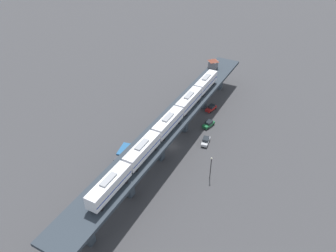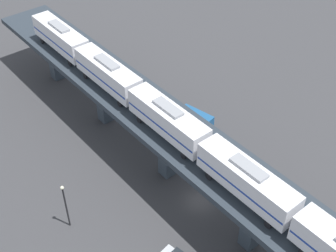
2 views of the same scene
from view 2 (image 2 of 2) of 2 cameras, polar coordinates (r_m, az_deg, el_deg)
name	(u,v)px [view 2 (image 2 of 2)]	position (r m, az deg, el deg)	size (l,w,h in m)	color
ground_plane	(199,201)	(61.01, 3.85, -9.08)	(400.00, 400.00, 0.00)	#38383A
elevated_viaduct	(203,160)	(55.43, 4.33, -4.11)	(30.95, 91.21, 8.82)	#283039
subway_train	(168,119)	(54.85, 0.00, 0.83)	(18.19, 61.14, 4.45)	silver
delivery_truck	(190,119)	(70.11, 2.76, 0.85)	(2.66, 7.30, 3.20)	#333338
street_lamp	(65,203)	(56.52, -12.41, -9.15)	(0.44, 0.44, 6.94)	black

